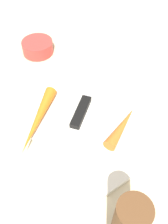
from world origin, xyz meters
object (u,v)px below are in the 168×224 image
carrot_short (122,127)px  carrot_long (38,119)px  cutting_board (84,114)px  knife (82,107)px  small_bowl (38,47)px

carrot_short → carrot_long: same height
cutting_board → carrot_long: carrot_long is taller
cutting_board → knife: 0.02m
carrot_long → small_bowl: (-0.23, 0.12, -0.01)m
carrot_short → small_bowl: (-0.35, -0.01, -0.01)m
knife → carrot_short: 0.10m
carrot_long → knife: bearing=128.3°
carrot_long → cutting_board: bearing=121.9°
cutting_board → carrot_long: (-0.03, -0.10, 0.02)m
small_bowl → carrot_short: bearing=2.2°
knife → small_bowl: (-0.25, 0.02, 0.00)m
cutting_board → small_bowl: small_bowl is taller
carrot_short → carrot_long: (-0.12, -0.14, 0.00)m
cutting_board → knife: (-0.01, 0.00, 0.01)m
cutting_board → small_bowl: 0.27m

